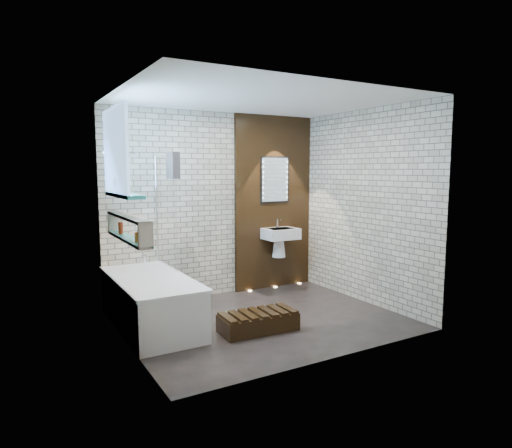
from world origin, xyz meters
TOP-DOWN VIEW (x-y plane):
  - ground at (0.00, 0.00)m, footprint 3.20×3.20m
  - room_shell at (0.00, 0.00)m, footprint 3.24×3.20m
  - walnut_panel at (0.95, 1.27)m, footprint 1.30×0.06m
  - clerestory_window at (-1.57, 0.35)m, footprint 0.18×1.00m
  - display_niche at (-1.53, 0.15)m, footprint 0.14×1.30m
  - bathtub at (-1.22, 0.45)m, footprint 0.79×1.74m
  - bath_screen at (-0.87, 0.89)m, footprint 0.01×0.78m
  - towel at (-0.87, 0.60)m, footprint 0.09×0.24m
  - shower_head at (-1.30, 0.95)m, footprint 0.18×0.18m
  - washbasin at (0.95, 1.07)m, footprint 0.50×0.36m
  - led_mirror at (0.95, 1.23)m, footprint 0.50×0.02m
  - walnut_step at (-0.23, -0.30)m, footprint 0.89×0.43m
  - niche_bottles at (-1.53, 0.21)m, footprint 0.05×0.72m
  - sill_vases at (-1.50, 0.48)m, footprint 0.20×0.20m
  - floor_uplights at (0.95, 1.20)m, footprint 0.96×0.06m

SIDE VIEW (x-z plane):
  - ground at x=0.00m, z-range 0.00..0.00m
  - floor_uplights at x=0.95m, z-range 0.00..0.01m
  - walnut_step at x=-0.23m, z-range 0.00..0.19m
  - bathtub at x=-1.22m, z-range -0.06..0.64m
  - washbasin at x=0.95m, z-range 0.50..1.08m
  - niche_bottles at x=-1.53m, z-range 1.09..1.22m
  - display_niche at x=-1.53m, z-range 1.07..1.33m
  - bath_screen at x=-0.87m, z-range 0.58..1.98m
  - walnut_panel at x=0.95m, z-range 0.00..2.60m
  - room_shell at x=0.00m, z-range 0.00..2.60m
  - led_mirror at x=0.95m, z-range 1.30..2.00m
  - sill_vases at x=-1.50m, z-range 1.55..1.75m
  - towel at x=-0.87m, z-range 1.69..2.01m
  - clerestory_window at x=-1.57m, z-range 1.43..2.37m
  - shower_head at x=-1.30m, z-range 1.99..2.01m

